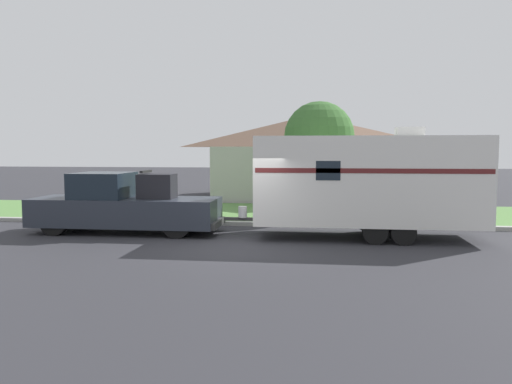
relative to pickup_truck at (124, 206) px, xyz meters
The scene contains 8 objects.
ground_plane 4.61m from the pickup_truck, 23.00° to the right, with size 120.00×120.00×0.00m, color #2D2D33.
curb_strip 4.68m from the pickup_truck, 25.42° to the left, with size 80.00×0.30×0.14m.
lawn_strip 7.06m from the pickup_truck, 53.50° to the left, with size 80.00×7.00×0.03m.
house_across_street 14.33m from the pickup_truck, 65.68° to the left, with size 10.79×7.86×4.67m.
pickup_truck is the anchor object (origin of this frame).
travel_trailer 7.96m from the pickup_truck, ahead, with size 7.94×2.50×3.43m.
mailbox 2.83m from the pickup_truck, 88.26° to the left, with size 0.48×0.20×1.38m.
tree_in_yard 8.33m from the pickup_truck, 36.60° to the left, with size 2.85×2.85×4.70m.
Camera 1 is at (2.22, -13.96, 2.77)m, focal length 35.00 mm.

